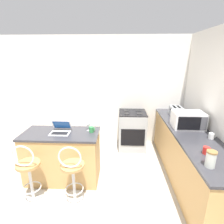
{
  "coord_description": "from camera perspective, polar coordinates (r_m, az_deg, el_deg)",
  "views": [
    {
      "loc": [
        0.59,
        -1.97,
        2.11
      ],
      "look_at": [
        0.42,
        1.57,
        1.0
      ],
      "focal_mm": 28.0,
      "sensor_mm": 36.0,
      "label": 1
    }
  ],
  "objects": [
    {
      "name": "stove_range",
      "position": [
        4.21,
        6.56,
        -5.95
      ],
      "size": [
        0.62,
        0.61,
        0.91
      ],
      "color": "#9EA3A8",
      "rests_on": "ground_plane"
    },
    {
      "name": "wall_back",
      "position": [
        4.32,
        -5.25,
        6.53
      ],
      "size": [
        12.0,
        0.06,
        2.6
      ],
      "color": "silver",
      "rests_on": "ground_plane"
    },
    {
      "name": "breakfast_bar",
      "position": [
        3.28,
        -15.83,
        -13.7
      ],
      "size": [
        1.28,
        0.61,
        0.9
      ],
      "color": "tan",
      "rests_on": "ground_plane"
    },
    {
      "name": "microwave",
      "position": [
        3.39,
        23.62,
        -2.4
      ],
      "size": [
        0.53,
        0.36,
        0.29
      ],
      "color": "white",
      "rests_on": "counter_right"
    },
    {
      "name": "counter_right",
      "position": [
        3.5,
        23.49,
        -12.5
      ],
      "size": [
        0.67,
        2.74,
        0.9
      ],
      "color": "tan",
      "rests_on": "ground_plane"
    },
    {
      "name": "mug_blue",
      "position": [
        4.4,
        21.12,
        0.9
      ],
      "size": [
        0.09,
        0.08,
        0.09
      ],
      "color": "#2D51AD",
      "rests_on": "counter_right"
    },
    {
      "name": "mug_green",
      "position": [
        2.97,
        -6.7,
        -5.67
      ],
      "size": [
        0.1,
        0.08,
        0.1
      ],
      "color": "#338447",
      "rests_on": "breakfast_bar"
    },
    {
      "name": "storage_jar",
      "position": [
        2.35,
        29.55,
        -13.18
      ],
      "size": [
        0.11,
        0.11,
        0.2
      ],
      "color": "silver",
      "rests_on": "counter_right"
    },
    {
      "name": "mug_red",
      "position": [
        2.64,
        28.42,
        -10.96
      ],
      "size": [
        0.1,
        0.08,
        0.1
      ],
      "color": "red",
      "rests_on": "counter_right"
    },
    {
      "name": "bar_stool_far",
      "position": [
        2.76,
        -12.63,
        -19.88
      ],
      "size": [
        0.4,
        0.4,
        0.98
      ],
      "color": "silver",
      "rests_on": "ground_plane"
    },
    {
      "name": "wine_glass_short",
      "position": [
        3.02,
        -7.82,
        -3.91
      ],
      "size": [
        0.08,
        0.08,
        0.16
      ],
      "color": "silver",
      "rests_on": "breakfast_bar"
    },
    {
      "name": "ground_plane",
      "position": [
        2.94,
        -11.09,
        -28.79
      ],
      "size": [
        20.0,
        20.0,
        0.0
      ],
      "primitive_type": "plane",
      "color": "#ADA393"
    },
    {
      "name": "bar_stool_near",
      "position": [
        2.99,
        -25.45,
        -18.14
      ],
      "size": [
        0.4,
        0.4,
        0.98
      ],
      "color": "silver",
      "rests_on": "ground_plane"
    },
    {
      "name": "toaster",
      "position": [
        4.02,
        20.19,
        0.25
      ],
      "size": [
        0.25,
        0.31,
        0.2
      ],
      "color": "#9EA3A8",
      "rests_on": "counter_right"
    },
    {
      "name": "mug_white",
      "position": [
        3.14,
        29.75,
        -6.77
      ],
      "size": [
        0.1,
        0.08,
        0.09
      ],
      "color": "white",
      "rests_on": "counter_right"
    },
    {
      "name": "laptop",
      "position": [
        3.07,
        -16.4,
        -5.49
      ],
      "size": [
        0.32,
        0.28,
        0.2
      ],
      "color": "silver",
      "rests_on": "breakfast_bar"
    }
  ]
}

